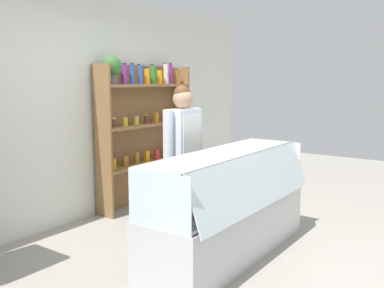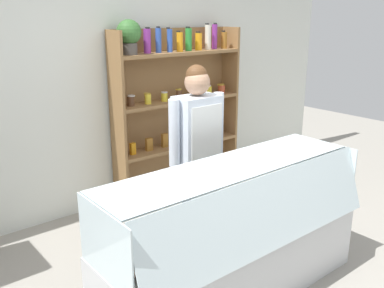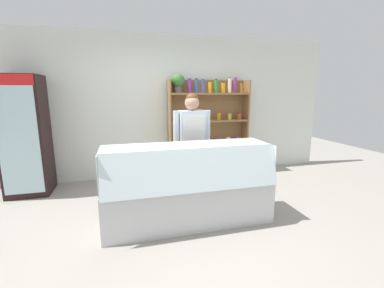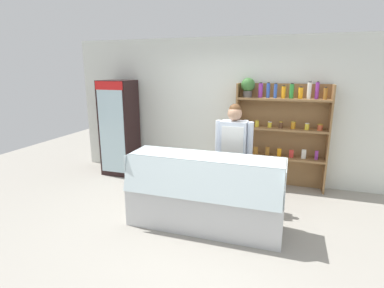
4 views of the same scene
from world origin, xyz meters
name	(u,v)px [view 1 (image 1 of 4)]	position (x,y,z in m)	size (l,w,h in m)	color
ground_plane	(225,250)	(0.00, 0.00, 0.00)	(12.00, 12.00, 0.00)	gray
back_wall	(87,108)	(0.00, 1.98, 1.35)	(6.80, 0.10, 2.70)	silver
shelving_unit	(141,122)	(0.75, 1.79, 1.12)	(1.60, 0.29, 1.97)	olive
deli_display_case	(228,223)	(-0.09, -0.07, 0.31)	(2.08, 0.71, 1.01)	silver
shop_clerk	(183,147)	(0.17, 0.65, 0.96)	(0.57, 0.25, 1.63)	#383D51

